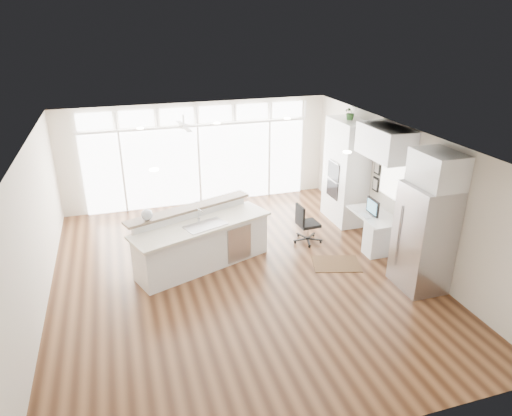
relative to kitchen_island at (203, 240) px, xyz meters
name	(u,v)px	position (x,y,z in m)	size (l,w,h in m)	color
floor	(239,275)	(0.58, -0.58, -0.58)	(7.00, 8.00, 0.02)	#3C2212
ceiling	(237,141)	(0.58, -0.58, 2.13)	(7.00, 8.00, 0.02)	silver
wall_back	(198,154)	(0.58, 3.42, 0.78)	(7.00, 0.04, 2.70)	beige
wall_front	(335,353)	(0.58, -4.58, 0.78)	(7.00, 0.04, 2.70)	beige
wall_left	(32,237)	(-2.92, -0.58, 0.78)	(0.04, 8.00, 2.70)	beige
wall_right	(402,192)	(4.08, -0.58, 0.78)	(0.04, 8.00, 2.70)	beige
glass_wall	(199,166)	(0.58, 3.36, 0.48)	(5.80, 0.06, 2.08)	white
transom_row	(196,115)	(0.58, 3.36, 1.81)	(5.90, 0.06, 0.40)	white
desk_window	(393,178)	(4.04, -0.28, 0.98)	(0.04, 0.85, 0.85)	white
ceiling_fan	(184,122)	(0.08, 2.22, 1.91)	(1.16, 1.16, 0.32)	silver
recessed_lights	(234,139)	(0.58, -0.38, 2.11)	(3.40, 3.00, 0.02)	white
oven_cabinet	(346,172)	(3.75, 1.22, 0.68)	(0.64, 1.20, 2.50)	white
desk_nook	(373,230)	(3.71, -0.28, -0.19)	(0.72, 1.30, 0.76)	white
upper_cabinets	(385,142)	(3.75, -0.28, 1.78)	(0.64, 1.30, 0.64)	white
refrigerator	(424,238)	(3.69, -1.93, 0.43)	(0.76, 0.90, 2.00)	#B1B1B6
fridge_cabinet	(438,169)	(3.75, -1.93, 1.73)	(0.64, 0.90, 0.60)	white
framed_photos	(377,176)	(4.04, 0.34, 0.83)	(0.06, 0.22, 0.80)	black
kitchen_island	(203,240)	(0.00, 0.00, 0.00)	(2.86, 1.08, 1.14)	white
rug	(336,264)	(2.60, -0.76, -0.56)	(0.95, 0.68, 0.01)	#311E0F
office_chair	(308,223)	(2.43, 0.35, -0.12)	(0.46, 0.43, 0.89)	black
fishbowl	(147,215)	(-1.03, 0.04, 0.68)	(0.22, 0.22, 0.22)	silver
monitor	(373,207)	(3.63, -0.28, 0.38)	(0.08, 0.46, 0.38)	black
keyboard	(365,216)	(3.46, -0.28, 0.20)	(0.12, 0.32, 0.02)	silver
potted_plant	(351,114)	(3.75, 1.22, 2.06)	(0.29, 0.33, 0.25)	#2B5524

